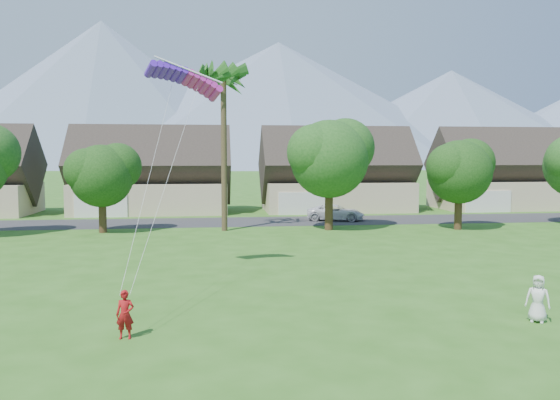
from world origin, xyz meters
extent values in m
plane|color=#2D6019|center=(0.00, 0.00, 0.00)|extent=(500.00, 500.00, 0.00)
cube|color=#2D2D30|center=(0.00, 34.00, 0.01)|extent=(90.00, 7.00, 0.01)
imported|color=maroon|center=(-5.58, 4.02, 0.76)|extent=(0.58, 0.40, 1.52)
imported|color=silver|center=(8.15, 4.06, 0.81)|extent=(0.95, 0.88, 1.62)
imported|color=silver|center=(7.91, 34.00, 0.70)|extent=(5.48, 3.61, 1.40)
cone|color=slate|center=(-55.00, 260.00, 35.00)|extent=(190.00, 190.00, 70.00)
cone|color=slate|center=(30.00, 260.00, 31.00)|extent=(240.00, 240.00, 62.00)
cone|color=slate|center=(120.00, 260.00, 25.00)|extent=(200.00, 200.00, 50.00)
cube|color=beige|center=(-9.00, 43.00, 1.50)|extent=(15.00, 8.00, 3.00)
cube|color=#382D28|center=(-9.00, 43.00, 4.79)|extent=(15.75, 8.15, 8.15)
cube|color=silver|center=(-13.20, 38.94, 1.10)|extent=(4.80, 0.12, 2.20)
cube|color=beige|center=(10.00, 43.00, 1.50)|extent=(15.00, 8.00, 3.00)
cube|color=#382D28|center=(10.00, 43.00, 4.79)|extent=(15.75, 8.15, 8.15)
cube|color=silver|center=(5.80, 38.94, 1.10)|extent=(4.80, 0.12, 2.20)
cube|color=beige|center=(29.00, 43.00, 1.50)|extent=(15.00, 8.00, 3.00)
cube|color=#382D28|center=(29.00, 43.00, 4.79)|extent=(15.75, 8.15, 8.15)
cube|color=silver|center=(24.80, 38.94, 1.10)|extent=(4.80, 0.12, 2.20)
cylinder|color=#47301C|center=(-11.00, 28.50, 1.09)|extent=(0.56, 0.56, 2.18)
sphere|color=#214916|center=(-11.00, 28.50, 4.22)|extent=(4.62, 4.62, 4.62)
cylinder|color=#47301C|center=(6.00, 28.00, 1.41)|extent=(0.62, 0.62, 2.82)
sphere|color=#214916|center=(6.00, 28.00, 5.46)|extent=(5.98, 5.98, 5.98)
cylinder|color=#47301C|center=(16.00, 27.00, 1.15)|extent=(0.58, 0.58, 2.30)
sphere|color=#214916|center=(16.00, 27.00, 4.46)|extent=(4.90, 4.90, 4.90)
cylinder|color=#4C3D26|center=(-2.00, 28.50, 6.00)|extent=(0.44, 0.44, 12.00)
sphere|color=#286021|center=(-2.00, 28.50, 12.30)|extent=(3.00, 3.00, 3.00)
cube|color=#551BCF|center=(-4.94, 13.02, 9.36)|extent=(1.94, 1.45, 0.50)
cube|color=#BA2395|center=(-3.21, 13.02, 9.36)|extent=(1.94, 1.45, 0.50)
camera|label=1|loc=(-2.82, -13.01, 5.66)|focal=35.00mm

